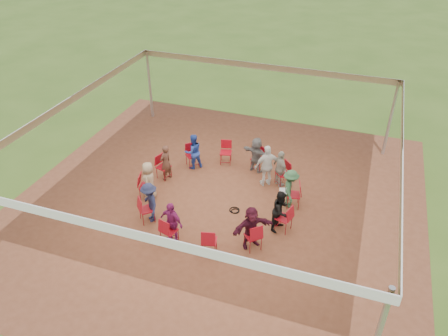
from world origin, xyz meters
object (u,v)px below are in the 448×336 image
(person_seated_6, at_px, (150,202))
(person_seated_7, at_px, (171,222))
(chair_0, at_px, (293,195))
(person_seated_9, at_px, (281,211))
(chair_8, at_px, (169,230))
(chair_9, at_px, (209,241))
(chair_10, at_px, (253,236))
(cable_coil, at_px, (235,210))
(chair_6, at_px, (146,186))
(person_seated_4, at_px, (166,163))
(chair_1, at_px, (283,174))
(chair_3, at_px, (226,153))
(laptop, at_px, (285,189))
(person_seated_0, at_px, (290,189))
(person_seated_3, at_px, (193,152))
(person_seated_1, at_px, (280,169))
(chair_2, at_px, (258,159))
(chair_11, at_px, (284,218))
(chair_7, at_px, (147,209))
(person_seated_2, at_px, (256,155))
(person_seated_8, at_px, (251,227))
(chair_5, at_px, (164,167))
(person_seated_5, at_px, (149,181))
(chair_4, at_px, (192,155))

(person_seated_6, height_order, person_seated_7, same)
(chair_0, bearing_deg, person_seated_9, 159.57)
(chair_0, relative_size, chair_8, 1.00)
(chair_9, relative_size, chair_10, 1.00)
(chair_10, relative_size, cable_coil, 2.48)
(chair_6, xyz_separation_m, person_seated_7, (1.70, -1.64, 0.23))
(chair_0, distance_m, person_seated_4, 4.56)
(chair_1, relative_size, chair_3, 1.00)
(chair_3, bearing_deg, chair_0, 135.00)
(chair_1, relative_size, laptop, 2.24)
(person_seated_0, xyz_separation_m, person_seated_3, (-3.82, 1.12, 0.00))
(person_seated_0, bearing_deg, person_seated_1, 15.00)
(laptop, bearing_deg, person_seated_0, -90.00)
(chair_10, bearing_deg, chair_2, 60.00)
(person_seated_6, height_order, cable_coil, person_seated_6)
(chair_1, relative_size, chair_11, 1.00)
(chair_7, relative_size, person_seated_3, 0.67)
(person_seated_1, relative_size, person_seated_9, 1.00)
(chair_9, height_order, person_seated_2, person_seated_2)
(chair_2, relative_size, person_seated_6, 0.67)
(person_seated_3, relative_size, person_seated_9, 1.00)
(chair_0, distance_m, person_seated_0, 0.26)
(chair_8, distance_m, chair_10, 2.42)
(person_seated_1, height_order, person_seated_8, same)
(chair_0, xyz_separation_m, person_seated_3, (-3.93, 1.09, 0.23))
(chair_5, xyz_separation_m, person_seated_1, (3.98, 0.90, 0.23))
(person_seated_0, distance_m, laptop, 0.16)
(chair_6, height_order, person_seated_4, person_seated_4)
(chair_0, height_order, laptop, chair_0)
(chair_9, xyz_separation_m, person_seated_9, (1.64, 1.70, 0.23))
(person_seated_2, height_order, person_seated_8, same)
(person_seated_0, xyz_separation_m, person_seated_8, (-0.65, -2.20, 0.00))
(person_seated_1, relative_size, person_seated_5, 1.00)
(chair_5, bearing_deg, person_seated_2, 133.54)
(person_seated_5, bearing_deg, person_seated_6, 15.00)
(cable_coil, bearing_deg, person_seated_3, 138.74)
(chair_8, bearing_deg, chair_4, 120.00)
(chair_8, xyz_separation_m, person_seated_6, (-0.98, 0.73, 0.23))
(chair_4, xyz_separation_m, person_seated_3, (0.08, -0.09, 0.23))
(chair_1, bearing_deg, person_seated_0, 159.57)
(person_seated_3, height_order, laptop, person_seated_3)
(chair_3, distance_m, chair_10, 4.67)
(chair_3, height_order, person_seated_7, person_seated_7)
(person_seated_8, relative_size, cable_coil, 3.71)
(person_seated_1, bearing_deg, laptop, 157.47)
(chair_2, relative_size, person_seated_9, 0.67)
(chair_4, xyz_separation_m, chair_6, (-0.68, -2.32, 0.00))
(chair_2, height_order, person_seated_3, person_seated_3)
(chair_3, height_order, chair_4, same)
(person_seated_3, bearing_deg, chair_11, 105.39)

